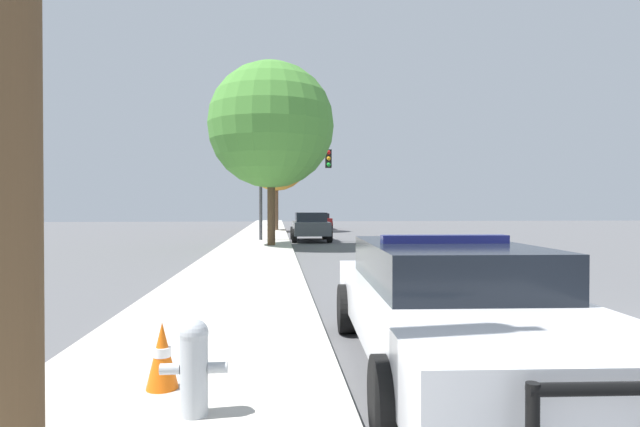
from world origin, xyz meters
name	(u,v)px	position (x,y,z in m)	size (l,w,h in m)	color
sidewalk_left	(190,371)	(-5.10, 0.00, 0.07)	(3.00, 110.00, 0.13)	#BCB7AD
police_car	(449,302)	(-2.39, 0.02, 0.72)	(2.32, 5.50, 1.42)	white
fire_hydrant	(194,364)	(-4.86, -1.25, 0.52)	(0.51, 0.22, 0.74)	#B7BCC1
traffic_light	(291,173)	(-3.53, 19.31, 3.39)	(3.55, 0.35, 4.58)	#424247
car_background_midblock	(310,226)	(-2.51, 20.18, 0.77)	(1.96, 4.10, 1.46)	#474C51
car_background_distant	(317,220)	(-1.00, 34.19, 0.68)	(2.13, 4.34, 1.24)	maroon
tree_sidewalk_far	(276,158)	(-4.24, 29.68, 5.15)	(4.60, 4.60, 7.33)	brown
tree_sidewalk_mid	(271,125)	(-4.45, 15.86, 5.16)	(5.27, 5.27, 7.67)	#4C3823
traffic_cone	(162,355)	(-5.23, -0.65, 0.42)	(0.28, 0.28, 0.59)	orange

